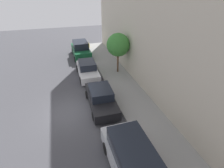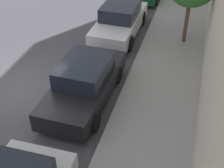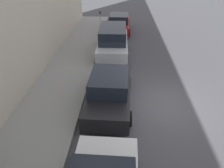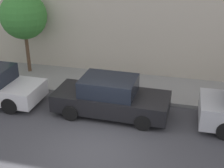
# 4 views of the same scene
# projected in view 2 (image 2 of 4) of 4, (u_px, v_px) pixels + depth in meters

# --- Properties ---
(ground_plane) EXTENTS (60.00, 60.00, 0.00)m
(ground_plane) POSITION_uv_depth(u_px,v_px,m) (28.00, 90.00, 11.90)
(ground_plane) COLOR #424247
(sidewalk) EXTENTS (2.81, 32.00, 0.15)m
(sidewalk) POSITION_uv_depth(u_px,v_px,m) (155.00, 112.00, 10.76)
(sidewalk) COLOR gray
(sidewalk) RESTS_ON ground_plane
(parked_sedan_third) EXTENTS (1.92, 4.54, 1.54)m
(parked_sedan_third) POSITION_uv_depth(u_px,v_px,m) (84.00, 83.00, 11.03)
(parked_sedan_third) COLOR black
(parked_sedan_third) RESTS_ON ground_plane
(parked_sedan_fourth) EXTENTS (1.92, 4.53, 1.54)m
(parked_sedan_fourth) POSITION_uv_depth(u_px,v_px,m) (120.00, 20.00, 15.15)
(parked_sedan_fourth) COLOR silver
(parked_sedan_fourth) RESTS_ON ground_plane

